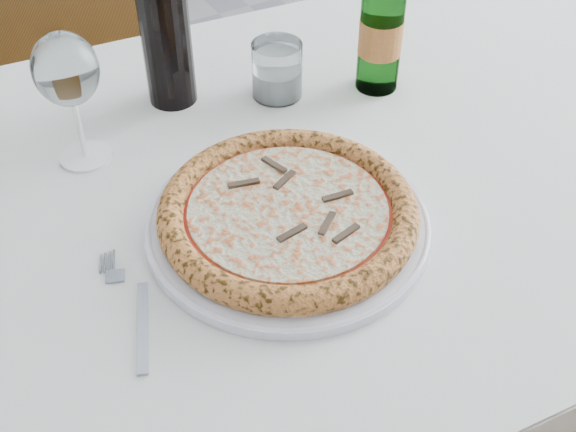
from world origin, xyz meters
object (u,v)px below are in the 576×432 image
(chair_far, at_px, (77,64))
(pizza, at_px, (288,212))
(wine_glass, at_px, (66,72))
(tumbler, at_px, (277,73))
(beer_bottle, at_px, (381,27))
(wine_bottle, at_px, (164,23))
(plate, at_px, (288,223))
(dining_table, at_px, (252,229))

(chair_far, relative_size, pizza, 2.93)
(pizza, distance_m, wine_glass, 0.33)
(tumbler, relative_size, beer_bottle, 0.34)
(wine_bottle, bearing_deg, chair_far, 91.59)
(plate, xyz_separation_m, tumbler, (0.14, 0.27, 0.03))
(dining_table, distance_m, pizza, 0.15)
(chair_far, distance_m, plate, 0.93)
(tumbler, relative_size, wine_bottle, 0.29)
(dining_table, relative_size, chair_far, 1.71)
(tumbler, bearing_deg, dining_table, -128.96)
(wine_bottle, bearing_deg, tumbler, -25.71)
(wine_glass, xyz_separation_m, wine_bottle, (0.16, 0.07, -0.01))
(plate, xyz_separation_m, wine_glass, (-0.17, 0.26, 0.13))
(chair_far, height_order, wine_glass, wine_glass)
(beer_bottle, bearing_deg, pizza, -143.07)
(dining_table, xyz_separation_m, plate, (-0.00, -0.10, 0.09))
(wine_bottle, bearing_deg, beer_bottle, -23.51)
(wine_glass, height_order, tumbler, wine_glass)
(dining_table, bearing_deg, tumbler, 51.04)
(dining_table, relative_size, wine_bottle, 5.38)
(chair_far, bearing_deg, pizza, -88.54)
(tumbler, bearing_deg, pizza, -116.90)
(plate, xyz_separation_m, beer_bottle, (0.28, 0.21, 0.09))
(chair_far, xyz_separation_m, pizza, (0.02, -0.90, 0.25))
(chair_far, height_order, beer_bottle, beer_bottle)
(chair_far, height_order, plate, chair_far)
(chair_far, bearing_deg, beer_bottle, -66.17)
(pizza, relative_size, wine_glass, 1.69)
(tumbler, distance_m, beer_bottle, 0.17)
(dining_table, bearing_deg, beer_bottle, 21.63)
(plate, distance_m, wine_glass, 0.34)
(wine_glass, distance_m, tumbler, 0.32)
(pizza, height_order, tumbler, tumbler)
(tumbler, bearing_deg, wine_bottle, 154.29)
(pizza, xyz_separation_m, tumbler, (0.14, 0.27, 0.01))
(wine_glass, xyz_separation_m, beer_bottle, (0.45, -0.05, -0.03))
(plate, relative_size, pizza, 1.10)
(plate, bearing_deg, pizza, -163.78)
(wine_glass, height_order, beer_bottle, beer_bottle)
(chair_far, height_order, pizza, chair_far)
(chair_far, relative_size, tumbler, 10.84)
(beer_bottle, relative_size, wine_bottle, 0.85)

